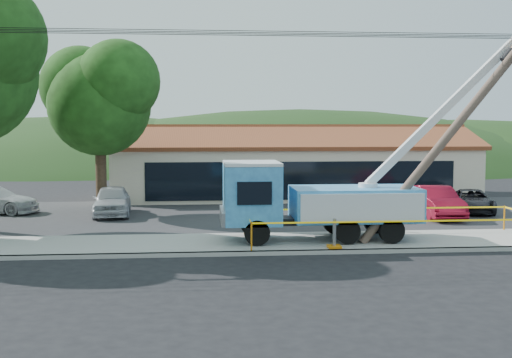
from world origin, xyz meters
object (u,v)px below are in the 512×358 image
object	(u,v)px
utility_truck	(315,198)
leaning_pole	(457,125)
car_red	(435,219)
car_silver	(112,217)
car_dark	(472,214)

from	to	relation	value
utility_truck	leaning_pole	size ratio (longest dim) A/B	1.47
car_red	car_silver	bearing A→B (deg)	174.12
utility_truck	car_silver	xyz separation A→B (m)	(-8.97, 7.84, -1.81)
leaning_pole	utility_truck	bearing A→B (deg)	170.31
car_silver	car_dark	xyz separation A→B (m)	(18.62, -0.49, 0.00)
car_red	leaning_pole	bearing A→B (deg)	-103.61
utility_truck	car_red	size ratio (longest dim) A/B	2.66
car_red	car_dark	distance (m)	2.98
leaning_pole	car_silver	xyz separation A→B (m)	(-14.29, 8.74, -4.67)
utility_truck	car_red	world-z (taller)	utility_truck
utility_truck	car_dark	bearing A→B (deg)	37.27
car_dark	car_red	bearing A→B (deg)	-133.71
leaning_pole	car_red	xyz separation A→B (m)	(1.79, 6.71, -4.67)
utility_truck	car_red	xyz separation A→B (m)	(7.11, 5.80, -1.81)
car_silver	car_red	distance (m)	16.21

